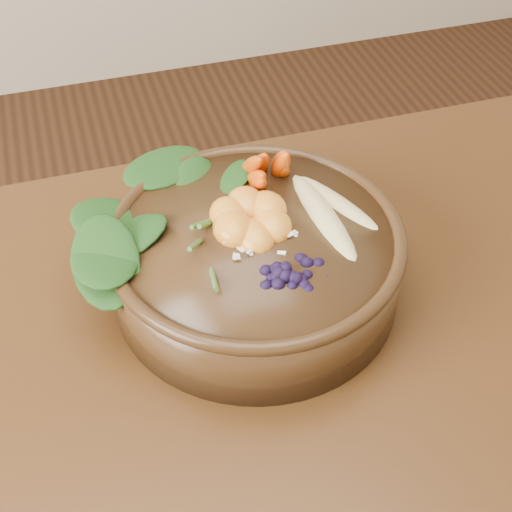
{
  "coord_description": "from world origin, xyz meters",
  "views": [
    {
      "loc": [
        0.06,
        -0.36,
        1.34
      ],
      "look_at": [
        0.22,
        0.17,
        0.8
      ],
      "focal_mm": 50.0,
      "sensor_mm": 36.0,
      "label": 1
    }
  ],
  "objects_px": {
    "mandarin_cluster": "(250,210)",
    "blueberry_pile": "(286,258)",
    "carrot_cluster": "(271,144)",
    "banana_halves": "(331,198)",
    "kale_heap": "(189,192)",
    "stoneware_bowl": "(256,263)"
  },
  "relations": [
    {
      "from": "kale_heap",
      "to": "blueberry_pile",
      "type": "xyz_separation_m",
      "value": [
        0.07,
        -0.12,
        -0.0
      ]
    },
    {
      "from": "mandarin_cluster",
      "to": "banana_halves",
      "type": "bearing_deg",
      "value": -2.77
    },
    {
      "from": "banana_halves",
      "to": "blueberry_pile",
      "type": "xyz_separation_m",
      "value": [
        -0.08,
        -0.08,
        0.01
      ]
    },
    {
      "from": "kale_heap",
      "to": "mandarin_cluster",
      "type": "distance_m",
      "value": 0.07
    },
    {
      "from": "mandarin_cluster",
      "to": "carrot_cluster",
      "type": "bearing_deg",
      "value": 57.17
    },
    {
      "from": "mandarin_cluster",
      "to": "blueberry_pile",
      "type": "height_order",
      "value": "blueberry_pile"
    },
    {
      "from": "carrot_cluster",
      "to": "blueberry_pile",
      "type": "relative_size",
      "value": 0.6
    },
    {
      "from": "kale_heap",
      "to": "blueberry_pile",
      "type": "relative_size",
      "value": 1.42
    },
    {
      "from": "stoneware_bowl",
      "to": "kale_heap",
      "type": "height_order",
      "value": "kale_heap"
    },
    {
      "from": "carrot_cluster",
      "to": "banana_halves",
      "type": "xyz_separation_m",
      "value": [
        0.04,
        -0.08,
        -0.03
      ]
    },
    {
      "from": "carrot_cluster",
      "to": "banana_halves",
      "type": "distance_m",
      "value": 0.09
    },
    {
      "from": "stoneware_bowl",
      "to": "carrot_cluster",
      "type": "bearing_deg",
      "value": 63.29
    },
    {
      "from": "mandarin_cluster",
      "to": "blueberry_pile",
      "type": "bearing_deg",
      "value": -82.29
    },
    {
      "from": "stoneware_bowl",
      "to": "blueberry_pile",
      "type": "height_order",
      "value": "blueberry_pile"
    },
    {
      "from": "carrot_cluster",
      "to": "kale_heap",
      "type": "bearing_deg",
      "value": -169.49
    },
    {
      "from": "kale_heap",
      "to": "mandarin_cluster",
      "type": "xyz_separation_m",
      "value": [
        0.06,
        -0.04,
        -0.01
      ]
    },
    {
      "from": "stoneware_bowl",
      "to": "banana_halves",
      "type": "height_order",
      "value": "banana_halves"
    },
    {
      "from": "mandarin_cluster",
      "to": "kale_heap",
      "type": "bearing_deg",
      "value": 145.19
    },
    {
      "from": "stoneware_bowl",
      "to": "banana_halves",
      "type": "distance_m",
      "value": 0.11
    },
    {
      "from": "kale_heap",
      "to": "blueberry_pile",
      "type": "distance_m",
      "value": 0.14
    },
    {
      "from": "blueberry_pile",
      "to": "kale_heap",
      "type": "bearing_deg",
      "value": 118.78
    },
    {
      "from": "carrot_cluster",
      "to": "blueberry_pile",
      "type": "distance_m",
      "value": 0.16
    }
  ]
}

